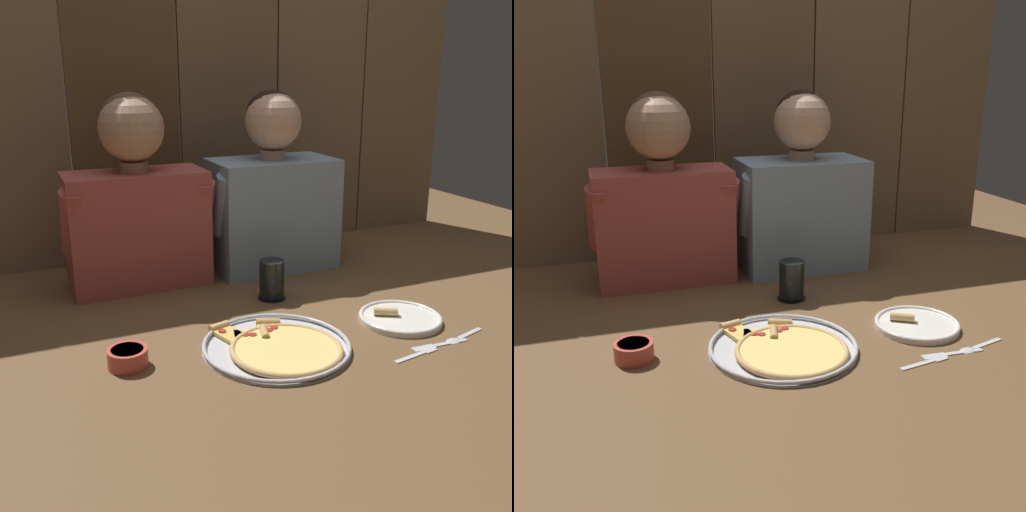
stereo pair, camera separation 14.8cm
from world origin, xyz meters
TOP-DOWN VIEW (x-y plane):
  - ground_plane at (0.00, 0.00)m, footprint 3.20×3.20m
  - pizza_tray at (-0.03, -0.08)m, footprint 0.36×0.36m
  - dinner_plate at (0.34, -0.06)m, footprint 0.22×0.22m
  - drinking_glass at (0.10, 0.23)m, footprint 0.08×0.08m
  - dipping_bowl at (-0.37, -0.01)m, footprint 0.09×0.09m
  - table_fork at (0.26, -0.23)m, footprint 0.13×0.04m
  - table_knife at (0.34, -0.21)m, footprint 0.16×0.03m
  - table_spoon at (0.40, -0.20)m, footprint 0.14×0.05m
  - diner_left at (-0.22, 0.49)m, footprint 0.45×0.21m
  - diner_right at (0.22, 0.49)m, footprint 0.43×0.23m
  - wooden_backdrop_wall at (-0.00, 0.77)m, footprint 2.19×0.03m

SIDE VIEW (x-z plane):
  - ground_plane at x=0.00m, z-range 0.00..0.00m
  - table_knife at x=0.34m, z-range 0.00..0.00m
  - table_fork at x=0.26m, z-range 0.00..0.01m
  - table_spoon at x=0.40m, z-range 0.00..0.01m
  - dinner_plate at x=0.34m, z-range -0.01..0.03m
  - pizza_tray at x=-0.03m, z-range 0.00..0.02m
  - dipping_bowl at x=-0.37m, z-range 0.00..0.05m
  - drinking_glass at x=0.10m, z-range 0.00..0.11m
  - diner_right at x=0.22m, z-range -0.04..0.54m
  - diner_left at x=-0.22m, z-range -0.02..0.55m
  - wooden_backdrop_wall at x=0.00m, z-range 0.00..1.11m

